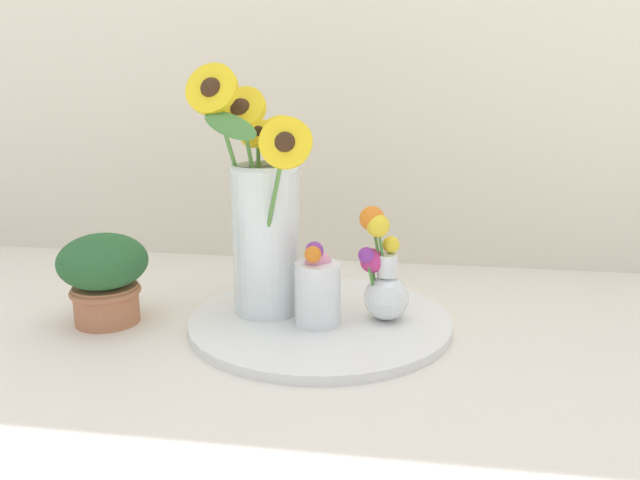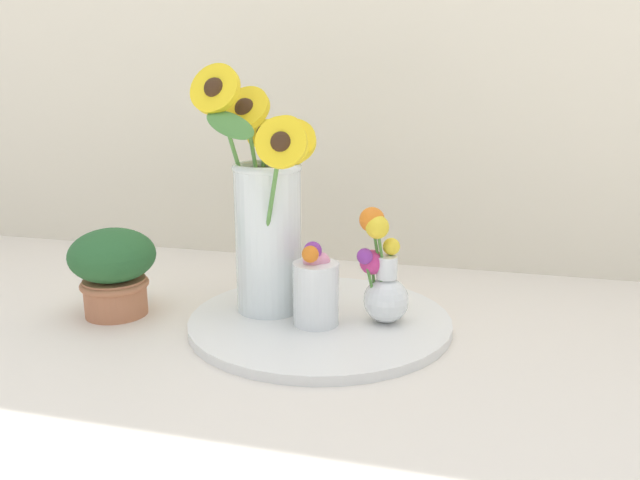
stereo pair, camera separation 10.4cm
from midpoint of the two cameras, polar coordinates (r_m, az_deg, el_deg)
ground_plane at (r=1.00m, az=1.26°, el=-9.95°), size 6.00×6.00×0.00m
serving_tray at (r=1.08m, az=2.77°, el=-7.47°), size 0.45×0.45×0.02m
mason_jar_sunflowers at (r=1.07m, az=-2.12°, el=2.09°), size 0.23×0.21×0.43m
vase_small_center at (r=1.03m, az=2.50°, el=-4.43°), size 0.08×0.08×0.14m
vase_bulb_right at (r=1.04m, az=8.56°, el=-3.49°), size 0.09×0.08×0.19m
potted_plant at (r=1.15m, az=-15.97°, el=-2.48°), size 0.15×0.15×0.16m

